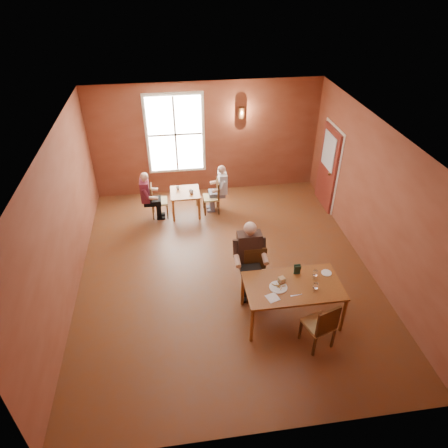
{
  "coord_description": "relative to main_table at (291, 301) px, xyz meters",
  "views": [
    {
      "loc": [
        -0.93,
        -6.34,
        5.61
      ],
      "look_at": [
        0.0,
        0.2,
        1.05
      ],
      "focal_mm": 32.0,
      "sensor_mm": 36.0,
      "label": 1
    }
  ],
  "objects": [
    {
      "name": "chair_empty",
      "position": [
        0.28,
        -0.63,
        0.09
      ],
      "size": [
        0.54,
        0.54,
        0.97
      ],
      "primitive_type": null,
      "rotation": [
        0.0,
        0.0,
        0.32
      ],
      "color": "brown",
      "rests_on": "ground"
    },
    {
      "name": "main_table",
      "position": [
        0.0,
        0.0,
        0.0
      ],
      "size": [
        1.69,
        0.95,
        0.79
      ],
      "primitive_type": null,
      "color": "brown",
      "rests_on": "ground"
    },
    {
      "name": "wall_left",
      "position": [
        -3.98,
        1.46,
        1.1
      ],
      "size": [
        0.04,
        7.0,
        3.0
      ],
      "primitive_type": "cube",
      "color": "brown",
      "rests_on": "ground"
    },
    {
      "name": "sandwich",
      "position": [
        -0.2,
        0.06,
        0.46
      ],
      "size": [
        0.13,
        0.12,
        0.12
      ],
      "primitive_type": "cube",
      "rotation": [
        0.0,
        0.0,
        0.33
      ],
      "color": "tan",
      "rests_on": "main_table"
    },
    {
      "name": "diner_white",
      "position": [
        -0.98,
        3.79,
        0.21
      ],
      "size": [
        0.48,
        0.48,
        1.2
      ],
      "primitive_type": null,
      "rotation": [
        0.0,
        0.0,
        1.57
      ],
      "color": "white",
      "rests_on": "ground"
    },
    {
      "name": "wall_front",
      "position": [
        -0.98,
        -2.04,
        1.1
      ],
      "size": [
        6.0,
        0.04,
        3.0
      ],
      "primitive_type": "cube",
      "color": "brown",
      "rests_on": "ground"
    },
    {
      "name": "wall_sconce",
      "position": [
        -0.08,
        4.86,
        1.8
      ],
      "size": [
        0.16,
        0.16,
        0.28
      ],
      "primitive_type": "cylinder",
      "color": "brown",
      "rests_on": "wall_back"
    },
    {
      "name": "chair_diner_maroon",
      "position": [
        -2.31,
        3.79,
        0.04
      ],
      "size": [
        0.39,
        0.39,
        0.87
      ],
      "primitive_type": null,
      "rotation": [
        0.0,
        0.0,
        -1.57
      ],
      "color": "#612E17",
      "rests_on": "ground"
    },
    {
      "name": "wall_back",
      "position": [
        -0.98,
        4.96,
        1.1
      ],
      "size": [
        6.0,
        0.04,
        3.0
      ],
      "primitive_type": "cube",
      "color": "brown",
      "rests_on": "ground"
    },
    {
      "name": "ground",
      "position": [
        -0.98,
        1.46,
        -0.4
      ],
      "size": [
        6.0,
        7.0,
        0.01
      ],
      "primitive_type": "cube",
      "color": "brown",
      "rests_on": "ground"
    },
    {
      "name": "cup_b",
      "position": [
        -1.83,
        3.94,
        0.28
      ],
      "size": [
        0.11,
        0.11,
        0.08
      ],
      "primitive_type": "imported",
      "rotation": [
        0.0,
        0.0,
        0.19
      ],
      "color": "white",
      "rests_on": "second_table"
    },
    {
      "name": "diner_maroon",
      "position": [
        -2.34,
        3.79,
        0.22
      ],
      "size": [
        0.49,
        0.49,
        1.23
      ],
      "primitive_type": null,
      "rotation": [
        0.0,
        0.0,
        -1.57
      ],
      "color": "maroon",
      "rests_on": "ground"
    },
    {
      "name": "cup_a",
      "position": [
        -1.51,
        3.7,
        0.28
      ],
      "size": [
        0.13,
        0.13,
        0.09
      ],
      "primitive_type": "imported",
      "rotation": [
        0.0,
        0.0,
        0.16
      ],
      "color": "white",
      "rests_on": "second_table"
    },
    {
      "name": "side_plate",
      "position": [
        0.68,
        0.22,
        0.4
      ],
      "size": [
        0.22,
        0.22,
        0.01
      ],
      "primitive_type": "cylinder",
      "rotation": [
        0.0,
        0.0,
        0.2
      ],
      "color": "white",
      "rests_on": "main_table"
    },
    {
      "name": "goblet_a",
      "position": [
        0.42,
        0.11,
        0.5
      ],
      "size": [
        0.08,
        0.08,
        0.2
      ],
      "primitive_type": null,
      "rotation": [
        0.0,
        0.0,
        0.01
      ],
      "color": "silver",
      "rests_on": "main_table"
    },
    {
      "name": "window",
      "position": [
        -1.78,
        4.91,
        1.3
      ],
      "size": [
        1.36,
        0.1,
        1.96
      ],
      "primitive_type": "cube",
      "color": "white",
      "rests_on": "wall_back"
    },
    {
      "name": "ceiling",
      "position": [
        -0.98,
        1.46,
        2.6
      ],
      "size": [
        6.0,
        7.0,
        0.04
      ],
      "primitive_type": "cube",
      "color": "white",
      "rests_on": "wall_back"
    },
    {
      "name": "door",
      "position": [
        1.96,
        3.76,
        0.65
      ],
      "size": [
        0.12,
        1.04,
        2.1
      ],
      "primitive_type": "cube",
      "color": "maroon",
      "rests_on": "ground"
    },
    {
      "name": "second_table",
      "position": [
        -1.66,
        3.79,
        -0.08
      ],
      "size": [
        0.72,
        0.72,
        0.63
      ],
      "primitive_type": null,
      "color": "brown",
      "rests_on": "ground"
    },
    {
      "name": "menu_stand",
      "position": [
        0.14,
        0.28,
        0.5
      ],
      "size": [
        0.12,
        0.06,
        0.2
      ],
      "primitive_type": "cube",
      "rotation": [
        0.0,
        0.0,
        -0.01
      ],
      "color": "#192F20",
      "rests_on": "main_table"
    },
    {
      "name": "wall_right",
      "position": [
        2.02,
        1.46,
        1.1
      ],
      "size": [
        0.04,
        7.0,
        3.0
      ],
      "primitive_type": "cube",
      "color": "brown",
      "rests_on": "ground"
    },
    {
      "name": "napkin",
      "position": [
        -0.43,
        -0.25,
        0.4
      ],
      "size": [
        0.25,
        0.25,
        0.01
      ],
      "primitive_type": "cube",
      "rotation": [
        0.0,
        0.0,
        0.3
      ],
      "color": "white",
      "rests_on": "main_table"
    },
    {
      "name": "chair_diner_main",
      "position": [
        -0.5,
        0.65,
        0.1
      ],
      "size": [
        0.44,
        0.44,
        0.99
      ],
      "primitive_type": null,
      "rotation": [
        0.0,
        0.0,
        3.14
      ],
      "color": "#4B240F",
      "rests_on": "ground"
    },
    {
      "name": "diner_main",
      "position": [
        -0.5,
        0.62,
        0.34
      ],
      "size": [
        0.59,
        0.59,
        1.48
      ],
      "primitive_type": null,
      "rotation": [
        0.0,
        0.0,
        3.14
      ],
      "color": "black",
      "rests_on": "ground"
    },
    {
      "name": "plate_food",
      "position": [
        -0.28,
        -0.03,
        0.42
      ],
      "size": [
        0.41,
        0.41,
        0.04
      ],
      "primitive_type": "cylinder",
      "rotation": [
        0.0,
        0.0,
        -0.38
      ],
      "color": "white",
      "rests_on": "main_table"
    },
    {
      "name": "knife",
      "position": [
        -0.02,
        -0.25,
        0.4
      ],
      "size": [
        0.21,
        0.03,
        0.0
      ],
      "primitive_type": "cube",
      "rotation": [
        0.0,
        0.0,
        0.07
      ],
      "color": "#B9B8C8",
      "rests_on": "main_table"
    },
    {
      "name": "goblet_c",
      "position": [
        0.32,
        -0.2,
        0.5
      ],
      "size": [
        0.1,
        0.1,
        0.2
      ],
      "primitive_type": null,
      "rotation": [
        0.0,
        0.0,
        -0.31
      ],
      "color": "white",
      "rests_on": "main_table"
    },
    {
      "name": "chair_diner_white",
      "position": [
        -1.01,
        3.79,
        0.04
      ],
      "size": [
        0.39,
        0.39,
        0.87
      ],
      "primitive_type": null,
      "rotation": [
        0.0,
        0.0,
        1.57
      ],
      "color": "#582E13",
      "rests_on": "ground"
    }
  ]
}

